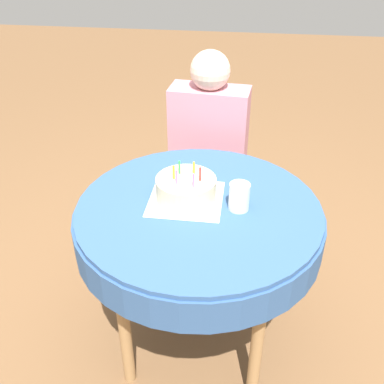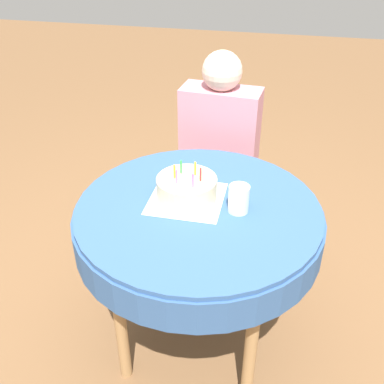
% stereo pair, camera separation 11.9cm
% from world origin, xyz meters
% --- Properties ---
extents(ground_plane, '(12.00, 12.00, 0.00)m').
position_xyz_m(ground_plane, '(0.00, 0.00, 0.00)').
color(ground_plane, brown).
extents(dining_table, '(0.98, 0.98, 0.76)m').
position_xyz_m(dining_table, '(0.00, 0.00, 0.67)').
color(dining_table, '#335689').
rests_on(dining_table, ground_plane).
extents(chair, '(0.41, 0.41, 0.86)m').
position_xyz_m(chair, '(-0.03, 0.79, 0.46)').
color(chair, brown).
rests_on(chair, ground_plane).
extents(person, '(0.42, 0.30, 1.16)m').
position_xyz_m(person, '(-0.04, 0.71, 0.69)').
color(person, beige).
rests_on(person, ground_plane).
extents(napkin, '(0.29, 0.29, 0.00)m').
position_xyz_m(napkin, '(-0.06, 0.04, 0.76)').
color(napkin, white).
rests_on(napkin, dining_table).
extents(birthday_cake, '(0.24, 0.24, 0.15)m').
position_xyz_m(birthday_cake, '(-0.06, 0.04, 0.81)').
color(birthday_cake, beige).
rests_on(birthday_cake, dining_table).
extents(drinking_glass, '(0.08, 0.08, 0.11)m').
position_xyz_m(drinking_glass, '(0.15, 0.01, 0.82)').
color(drinking_glass, silver).
rests_on(drinking_glass, dining_table).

